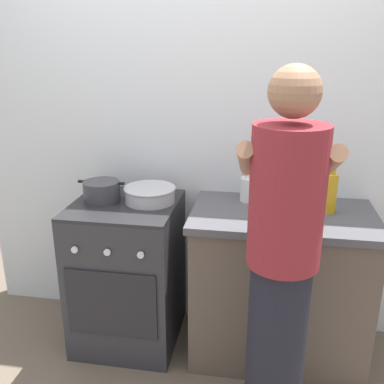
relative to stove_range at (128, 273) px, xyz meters
The scene contains 10 objects.
ground 0.59m from the stove_range, 22.87° to the right, with size 6.00×6.00×0.00m, color #6B5B4C.
back_wall 1.03m from the stove_range, 32.64° to the left, with size 3.20×0.10×2.50m.
countertop 0.90m from the stove_range, ahead, with size 1.00×0.60×0.90m.
stove_range is the anchor object (origin of this frame).
pot 0.53m from the stove_range, behind, with size 0.28×0.21×0.12m.
mixing_bowl 0.52m from the stove_range, 19.68° to the left, with size 0.30×0.30×0.09m.
utensil_crock 0.90m from the stove_range, 12.69° to the left, with size 0.10×0.10×0.32m.
spice_bottle 0.99m from the stove_range, ahead, with size 0.04×0.04×0.09m.
oil_bottle 1.27m from the stove_range, ahead, with size 0.07×0.07×0.27m.
person 1.13m from the stove_range, 33.48° to the right, with size 0.41×0.50×1.70m.
Camera 1 is at (0.42, -2.08, 1.76)m, focal length 40.37 mm.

